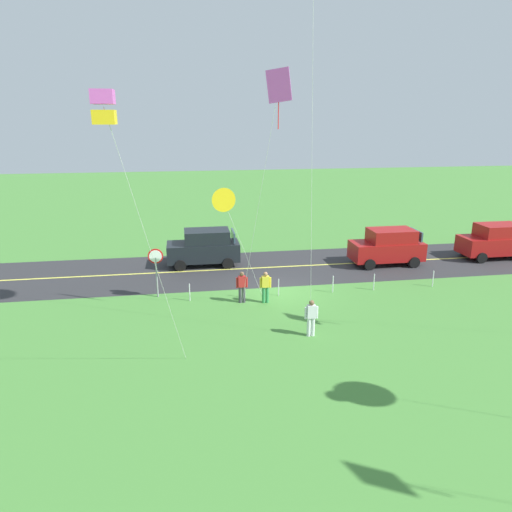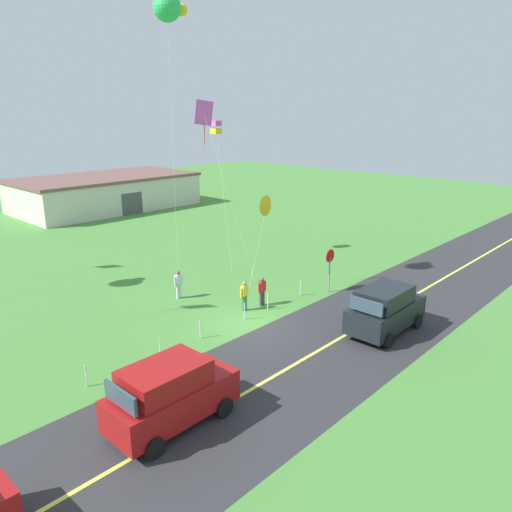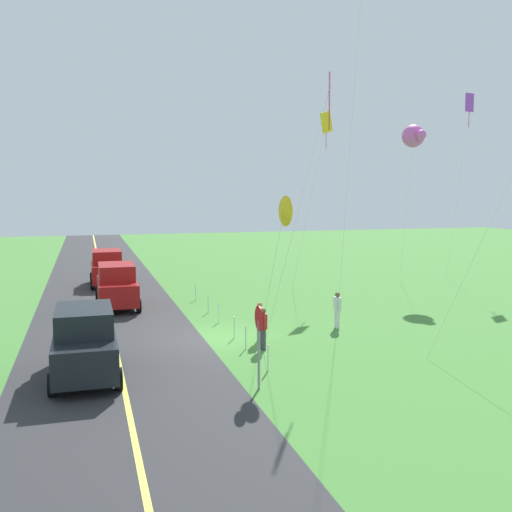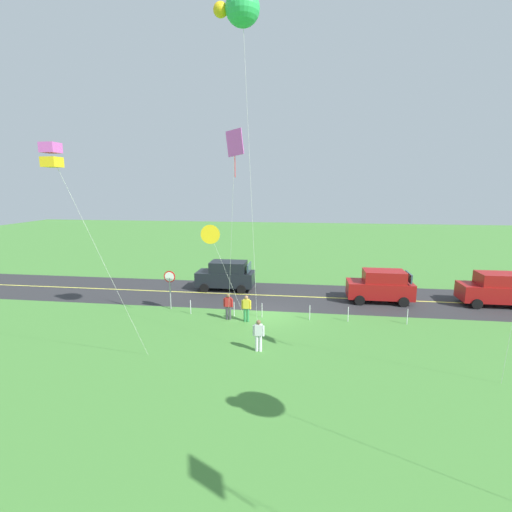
# 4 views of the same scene
# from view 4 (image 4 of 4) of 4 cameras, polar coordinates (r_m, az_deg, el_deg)

# --- Properties ---
(ground_plane) EXTENTS (120.00, 120.00, 0.10)m
(ground_plane) POSITION_cam_4_polar(r_m,az_deg,el_deg) (23.77, 1.72, -8.97)
(ground_plane) COLOR #478438
(asphalt_road) EXTENTS (120.00, 7.00, 0.00)m
(asphalt_road) POSITION_cam_4_polar(r_m,az_deg,el_deg) (27.54, 2.61, -6.08)
(asphalt_road) COLOR #2D2D30
(asphalt_road) RESTS_ON ground
(road_centre_stripe) EXTENTS (120.00, 0.16, 0.00)m
(road_centre_stripe) POSITION_cam_4_polar(r_m,az_deg,el_deg) (27.54, 2.61, -6.08)
(road_centre_stripe) COLOR #E5E04C
(road_centre_stripe) RESTS_ON asphalt_road
(car_suv_foreground) EXTENTS (4.40, 2.12, 2.24)m
(car_suv_foreground) POSITION_cam_4_polar(r_m,az_deg,el_deg) (28.85, -4.58, -2.96)
(car_suv_foreground) COLOR black
(car_suv_foreground) RESTS_ON ground
(car_parked_west_far) EXTENTS (4.40, 2.12, 2.24)m
(car_parked_west_far) POSITION_cam_4_polar(r_m,az_deg,el_deg) (29.74, 32.95, -4.27)
(car_parked_west_far) COLOR maroon
(car_parked_west_far) RESTS_ON ground
(car_parked_west_near) EXTENTS (4.40, 2.12, 2.24)m
(car_parked_west_near) POSITION_cam_4_polar(r_m,az_deg,el_deg) (27.17, 18.63, -4.36)
(car_parked_west_near) COLOR maroon
(car_parked_west_near) RESTS_ON ground
(stop_sign) EXTENTS (0.76, 0.08, 2.56)m
(stop_sign) POSITION_cam_4_polar(r_m,az_deg,el_deg) (24.78, -13.11, -3.95)
(stop_sign) COLOR gray
(stop_sign) RESTS_ON ground
(person_adult_near) EXTENTS (0.58, 0.22, 1.60)m
(person_adult_near) POSITION_cam_4_polar(r_m,az_deg,el_deg) (18.40, 0.39, -11.95)
(person_adult_near) COLOR silver
(person_adult_near) RESTS_ON ground
(person_adult_companion) EXTENTS (0.58, 0.22, 1.60)m
(person_adult_companion) POSITION_cam_4_polar(r_m,az_deg,el_deg) (22.58, -4.29, -7.62)
(person_adult_companion) COLOR #3F3F47
(person_adult_companion) RESTS_ON ground
(person_child_watcher) EXTENTS (0.58, 0.22, 1.60)m
(person_child_watcher) POSITION_cam_4_polar(r_m,az_deg,el_deg) (22.18, -1.50, -7.93)
(person_child_watcher) COLOR #338C4C
(person_child_watcher) RESTS_ON ground
(kite_red_low) EXTENTS (1.90, 1.40, 15.65)m
(kite_red_low) POSITION_cam_4_polar(r_m,az_deg,el_deg) (17.86, -2.33, 33.73)
(kite_red_low) COLOR silver
(kite_red_low) RESTS_ON ground
(kite_blue_mid) EXTENTS (1.58, 3.30, 10.62)m
(kite_blue_mid) POSITION_cam_4_polar(r_m,az_deg,el_deg) (18.37, -3.30, 16.35)
(kite_blue_mid) COLOR silver
(kite_blue_mid) RESTS_ON ground
(kite_yellow_high) EXTENTS (2.57, 0.44, 5.80)m
(kite_yellow_high) POSITION_cam_4_polar(r_m,az_deg,el_deg) (21.34, -7.01, 3.31)
(kite_yellow_high) COLOR silver
(kite_yellow_high) RESTS_ON ground
(kite_pink_drift) EXTENTS (2.03, 3.43, 9.48)m
(kite_pink_drift) POSITION_cam_4_polar(r_m,az_deg,el_deg) (15.58, -28.90, 13.34)
(kite_pink_drift) COLOR silver
(kite_pink_drift) RESTS_ON ground
(fence_post_0) EXTENTS (0.05, 0.05, 0.90)m
(fence_post_0) POSITION_cam_4_polar(r_m,az_deg,el_deg) (23.60, 22.23, -8.65)
(fence_post_0) COLOR silver
(fence_post_0) RESTS_ON ground
(fence_post_1) EXTENTS (0.05, 0.05, 0.90)m
(fence_post_1) POSITION_cam_4_polar(r_m,az_deg,el_deg) (22.98, 13.97, -8.68)
(fence_post_1) COLOR silver
(fence_post_1) RESTS_ON ground
(fence_post_2) EXTENTS (0.05, 0.05, 0.90)m
(fence_post_2) POSITION_cam_4_polar(r_m,az_deg,el_deg) (22.84, 8.25, -8.59)
(fence_post_2) COLOR silver
(fence_post_2) RESTS_ON ground
(fence_post_3) EXTENTS (0.05, 0.05, 0.90)m
(fence_post_3) POSITION_cam_4_polar(r_m,az_deg,el_deg) (22.98, 0.92, -8.35)
(fence_post_3) COLOR silver
(fence_post_3) RESTS_ON ground
(fence_post_4) EXTENTS (0.05, 0.05, 0.90)m
(fence_post_4) POSITION_cam_4_polar(r_m,az_deg,el_deg) (23.24, -3.39, -8.15)
(fence_post_4) COLOR silver
(fence_post_4) RESTS_ON ground
(fence_post_5) EXTENTS (0.05, 0.05, 0.90)m
(fence_post_5) POSITION_cam_4_polar(r_m,az_deg,el_deg) (23.91, -10.02, -7.75)
(fence_post_5) COLOR silver
(fence_post_5) RESTS_ON ground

